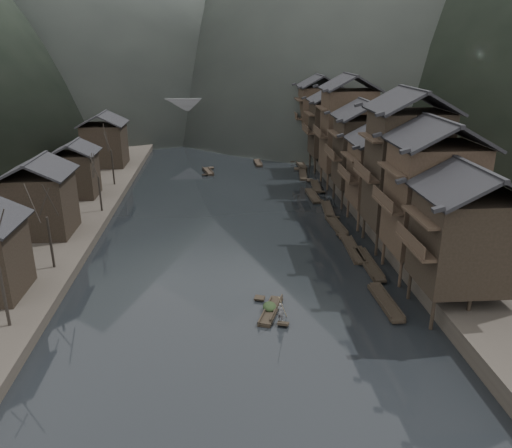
{
  "coord_description": "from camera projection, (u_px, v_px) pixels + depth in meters",
  "views": [
    {
      "loc": [
        -1.42,
        -42.13,
        20.48
      ],
      "look_at": [
        2.17,
        6.92,
        2.5
      ],
      "focal_mm": 35.0,
      "sensor_mm": 36.0,
      "label": 1
    }
  ],
  "objects": [
    {
      "name": "hero_sampan",
      "position": [
        271.0,
        310.0,
        40.05
      ],
      "size": [
        2.5,
        5.0,
        0.44
      ],
      "color": "black",
      "rests_on": "water"
    },
    {
      "name": "right_bank",
      "position": [
        431.0,
        162.0,
        86.16
      ],
      "size": [
        40.0,
        200.0,
        1.8
      ],
      "primitive_type": "cube",
      "color": "#2D2823",
      "rests_on": "ground"
    },
    {
      "name": "bare_trees",
      "position": [
        68.0,
        188.0,
        50.98
      ],
      "size": [
        3.77,
        42.37,
        7.55
      ],
      "color": "black",
      "rests_on": "left_bank"
    },
    {
      "name": "cargo_heap",
      "position": [
        270.0,
        303.0,
        40.06
      ],
      "size": [
        1.1,
        1.44,
        0.66
      ],
      "primitive_type": "ellipsoid",
      "color": "black",
      "rests_on": "hero_sampan"
    },
    {
      "name": "water",
      "position": [
        238.0,
        275.0,
        46.6
      ],
      "size": [
        300.0,
        300.0,
        0.0
      ],
      "primitive_type": "plane",
      "color": "black",
      "rests_on": "ground"
    },
    {
      "name": "left_houses",
      "position": [
        67.0,
        169.0,
        62.09
      ],
      "size": [
        8.1,
        53.2,
        8.73
      ],
      "color": "black",
      "rests_on": "left_bank"
    },
    {
      "name": "boatman",
      "position": [
        281.0,
        309.0,
        38.2
      ],
      "size": [
        0.68,
        0.66,
        1.57
      ],
      "primitive_type": "imported",
      "rotation": [
        0.0,
        0.0,
        2.45
      ],
      "color": "#59595B",
      "rests_on": "hero_sampan"
    },
    {
      "name": "left_bank",
      "position": [
        15.0,
        171.0,
        81.46
      ],
      "size": [
        40.0,
        200.0,
        1.2
      ],
      "primitive_type": "cube",
      "color": "#2D2823",
      "rests_on": "ground"
    },
    {
      "name": "moored_sampans",
      "position": [
        318.0,
        196.0,
        69.97
      ],
      "size": [
        2.89,
        67.12,
        0.47
      ],
      "color": "black",
      "rests_on": "water"
    },
    {
      "name": "bamboo_pole",
      "position": [
        284.0,
        281.0,
        37.4
      ],
      "size": [
        1.05,
        2.29,
        3.16
      ],
      "primitive_type": "cylinder",
      "rotation": [
        0.66,
        0.0,
        -0.41
      ],
      "color": "#8C7A51",
      "rests_on": "boatman"
    },
    {
      "name": "stilt_houses",
      "position": [
        367.0,
        138.0,
        63.22
      ],
      "size": [
        9.0,
        67.6,
        16.56
      ],
      "color": "black",
      "rests_on": "ground"
    },
    {
      "name": "midriver_boats",
      "position": [
        239.0,
        158.0,
        92.9
      ],
      "size": [
        10.54,
        29.72,
        0.44
      ],
      "color": "black",
      "rests_on": "water"
    },
    {
      "name": "stone_bridge",
      "position": [
        225.0,
        115.0,
        112.28
      ],
      "size": [
        40.0,
        6.0,
        9.0
      ],
      "color": "#4C4C4F",
      "rests_on": "ground"
    }
  ]
}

